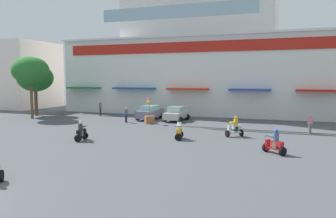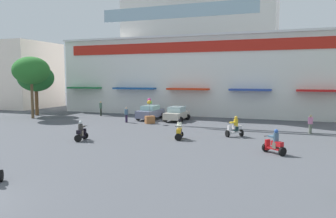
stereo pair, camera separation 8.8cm
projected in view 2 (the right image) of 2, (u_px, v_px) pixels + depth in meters
name	position (u px, v px, depth m)	size (l,w,h in m)	color
ground_plane	(118.00, 142.00, 23.57)	(128.00, 128.00, 0.00)	#4C4F55
colonial_building	(201.00, 53.00, 44.17)	(34.26, 16.08, 18.69)	white
flank_building_left	(18.00, 75.00, 51.56)	(10.50, 9.25, 9.85)	white
plaza_tree_0	(31.00, 71.00, 36.99)	(3.94, 4.10, 6.86)	brown
plaza_tree_2	(36.00, 78.00, 40.11)	(4.23, 4.21, 6.15)	brown
parked_car_0	(150.00, 112.00, 36.45)	(2.32, 4.17, 1.52)	slate
parked_car_1	(177.00, 114.00, 35.32)	(2.26, 4.03, 1.49)	beige
scooter_rider_0	(179.00, 131.00, 24.65)	(0.79, 1.42, 1.51)	black
scooter_rider_3	(81.00, 132.00, 24.12)	(0.76, 1.38, 1.45)	black
scooter_rider_5	(275.00, 144.00, 19.89)	(1.45, 1.38, 1.51)	black
scooter_rider_7	(235.00, 128.00, 25.74)	(1.38, 1.25, 1.59)	black
pedestrian_0	(126.00, 114.00, 33.95)	(0.51, 0.51, 1.55)	#2A1E3B
pedestrian_2	(310.00, 123.00, 27.09)	(0.53, 0.53, 1.55)	slate
pedestrian_3	(101.00, 107.00, 39.81)	(0.43, 0.43, 1.75)	#22291F
balloon_vendor_cart	(150.00, 114.00, 33.14)	(1.06, 1.06, 2.51)	#A26339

